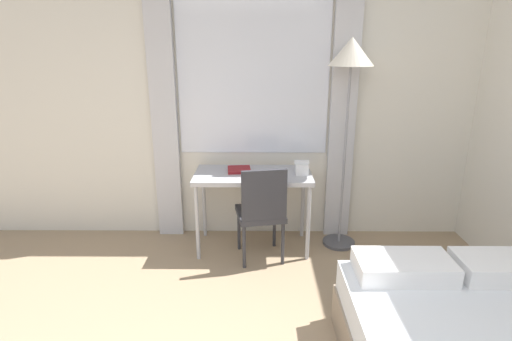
# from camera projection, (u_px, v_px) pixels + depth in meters

# --- Properties ---
(wall_back_with_window) EXTENTS (5.67, 0.13, 2.70)m
(wall_back_with_window) POSITION_uv_depth(u_px,v_px,m) (231.00, 100.00, 3.77)
(wall_back_with_window) COLOR silver
(wall_back_with_window) RESTS_ON ground_plane
(desk) EXTENTS (1.06, 0.54, 0.74)m
(desk) POSITION_uv_depth(u_px,v_px,m) (253.00, 180.00, 3.64)
(desk) COLOR #B2B2B7
(desk) RESTS_ON ground_plane
(desk_chair) EXTENTS (0.47, 0.47, 0.88)m
(desk_chair) POSITION_uv_depth(u_px,v_px,m) (262.00, 209.00, 3.45)
(desk_chair) COLOR #333338
(desk_chair) RESTS_ON ground_plane
(standing_lamp) EXTENTS (0.38, 0.38, 1.92)m
(standing_lamp) POSITION_uv_depth(u_px,v_px,m) (350.00, 70.00, 3.40)
(standing_lamp) COLOR #4C4C51
(standing_lamp) RESTS_ON ground_plane
(telephone) EXTENTS (0.13, 0.15, 0.12)m
(telephone) POSITION_uv_depth(u_px,v_px,m) (302.00, 168.00, 3.59)
(telephone) COLOR white
(telephone) RESTS_ON desk
(book) EXTENTS (0.23, 0.23, 0.02)m
(book) POSITION_uv_depth(u_px,v_px,m) (239.00, 170.00, 3.68)
(book) COLOR maroon
(book) RESTS_ON desk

